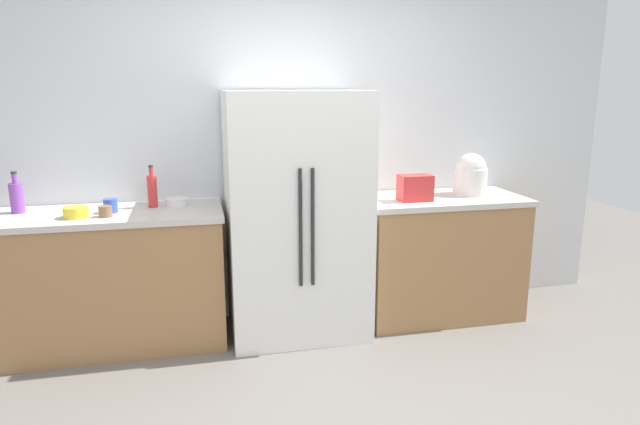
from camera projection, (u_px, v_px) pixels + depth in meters
kitchen_back_panel at (277, 127)px, 4.14m from camera, size 5.38×0.10×2.87m
counter_left at (113, 279)px, 3.75m from camera, size 1.49×0.66×0.93m
counter_right at (439, 256)px, 4.26m from camera, size 1.21×0.66×0.93m
refrigerator at (296, 215)px, 3.89m from camera, size 0.95×0.73×1.71m
toaster at (415, 188)px, 3.99m from camera, size 0.23×0.15×0.19m
rice_cooker at (470, 175)px, 4.21m from camera, size 0.25×0.25×0.31m
bottle_a at (17, 197)px, 3.60m from camera, size 0.08×0.08×0.27m
bottle_b at (152, 190)px, 3.76m from camera, size 0.06×0.06×0.29m
cup_a at (105, 211)px, 3.51m from camera, size 0.08×0.08×0.07m
cup_b at (110, 206)px, 3.62m from camera, size 0.09×0.09×0.09m
cup_c at (412, 188)px, 4.22m from camera, size 0.08×0.08×0.09m
bowl_a at (76, 212)px, 3.48m from camera, size 0.15×0.15×0.07m
bowl_b at (177, 202)px, 3.83m from camera, size 0.16×0.16×0.05m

